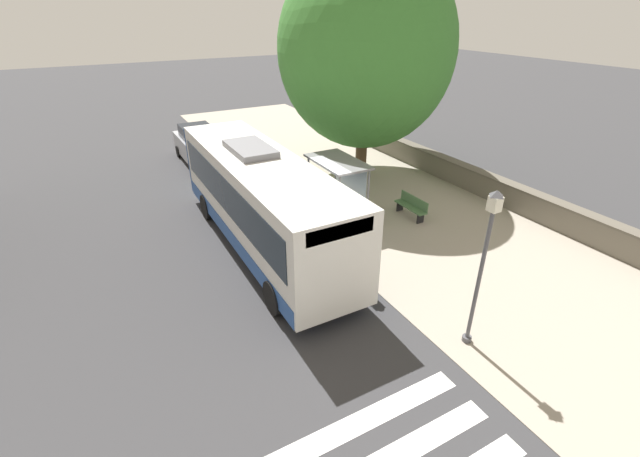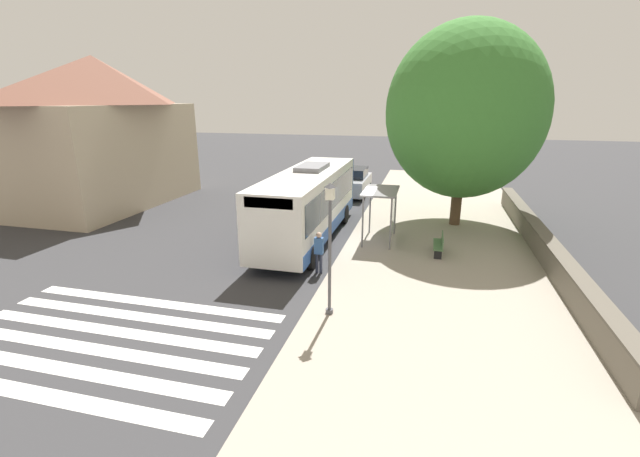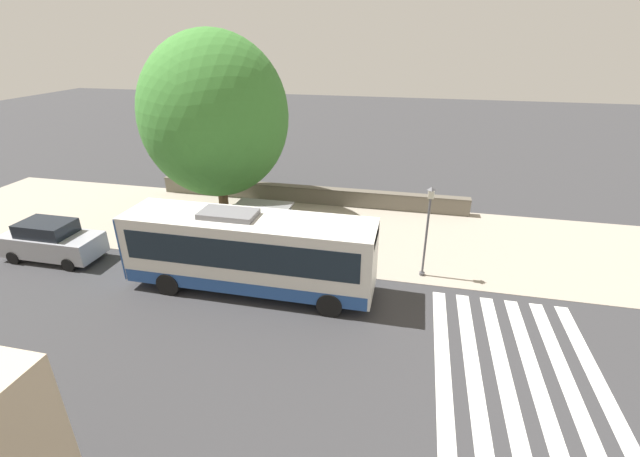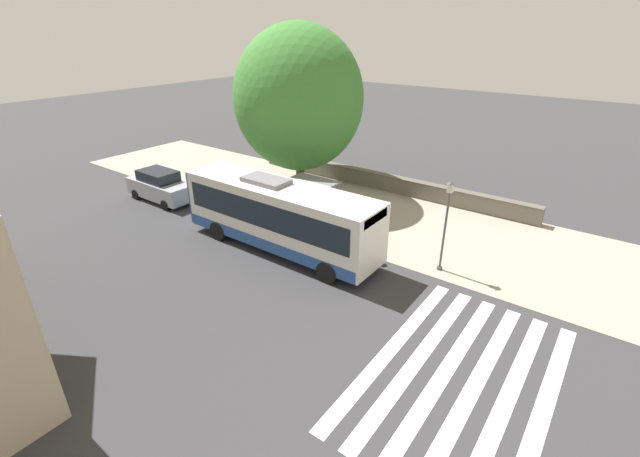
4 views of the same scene
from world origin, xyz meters
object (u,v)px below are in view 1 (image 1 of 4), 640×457
at_px(shade_tree, 366,50).
at_px(parked_car_behind_bus, 200,145).
at_px(bus, 261,199).
at_px(bench, 411,206).
at_px(pedestrian, 363,263).
at_px(bus_shelter, 341,171).
at_px(street_lamp_near, 483,259).

distance_m(shade_tree, parked_car_behind_bus, 10.15).
height_order(bus, bench, bus).
bearing_deg(bus, parked_car_behind_bus, -92.56).
bearing_deg(shade_tree, pedestrian, 56.83).
bearing_deg(bench, pedestrian, 35.80).
height_order(pedestrian, bench, pedestrian).
xyz_separation_m(bus_shelter, pedestrian, (1.96, 4.56, -1.05)).
xyz_separation_m(bus, shade_tree, (-7.03, -4.38, 4.11)).
bearing_deg(bus, shade_tree, -148.10).
height_order(bus, bus_shelter, bus).
bearing_deg(shade_tree, bench, 80.16).
height_order(street_lamp_near, parked_car_behind_bus, street_lamp_near).
relative_size(bench, street_lamp_near, 0.39).
xyz_separation_m(pedestrian, bench, (-4.60, -3.31, -0.51)).
distance_m(bench, street_lamp_near, 7.59).
xyz_separation_m(shade_tree, parked_car_behind_bus, (6.57, -5.91, -4.99)).
bearing_deg(street_lamp_near, bench, -118.08).
relative_size(pedestrian, shade_tree, 0.16).
bearing_deg(shade_tree, bus, 31.90).
bearing_deg(bench, bus_shelter, -25.36).
bearing_deg(bus_shelter, bus, 9.16).
bearing_deg(bus_shelter, parked_car_behind_bus, -72.55).
height_order(bus, pedestrian, bus).
relative_size(street_lamp_near, shade_tree, 0.41).
distance_m(bus, bus_shelter, 3.57).
relative_size(shade_tree, parked_car_behind_bus, 2.20).
height_order(bus_shelter, bench, bus_shelter).
xyz_separation_m(bench, street_lamp_near, (3.44, 6.45, 2.03)).
distance_m(bus, bench, 6.33).
bearing_deg(bus, pedestrian, 111.29).
height_order(pedestrian, street_lamp_near, street_lamp_near).
xyz_separation_m(bus, bus_shelter, (-3.51, -0.57, 0.22)).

